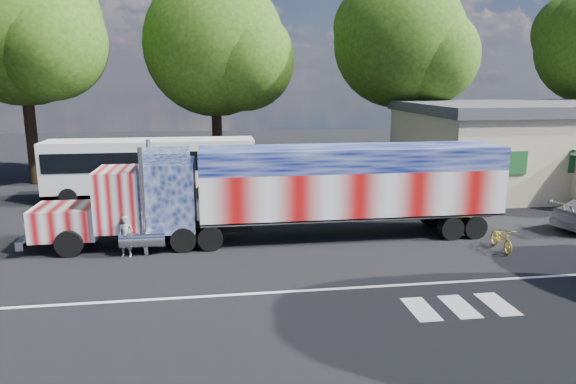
{
  "coord_description": "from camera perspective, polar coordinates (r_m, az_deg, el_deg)",
  "views": [
    {
      "loc": [
        -3.03,
        -17.99,
        6.56
      ],
      "look_at": [
        0.0,
        3.0,
        1.9
      ],
      "focal_mm": 32.0,
      "sensor_mm": 36.0,
      "label": 1
    }
  ],
  "objects": [
    {
      "name": "ground",
      "position": [
        19.39,
        1.28,
        -7.39
      ],
      "size": [
        100.0,
        100.0,
        0.0
      ],
      "primitive_type": "plane",
      "color": "black"
    },
    {
      "name": "lane_markings",
      "position": [
        16.36,
        9.54,
        -11.41
      ],
      "size": [
        30.0,
        2.67,
        0.01
      ],
      "color": "silver",
      "rests_on": "ground"
    },
    {
      "name": "semi_truck",
      "position": [
        21.2,
        0.82,
        0.33
      ],
      "size": [
        19.42,
        3.07,
        4.14
      ],
      "color": "black",
      "rests_on": "ground"
    },
    {
      "name": "coach_bus",
      "position": [
        29.65,
        -14.88,
        2.57
      ],
      "size": [
        11.39,
        2.65,
        3.31
      ],
      "color": "silver",
      "rests_on": "ground"
    },
    {
      "name": "woman",
      "position": [
        20.28,
        -17.58,
        -4.73
      ],
      "size": [
        0.63,
        0.46,
        1.58
      ],
      "primitive_type": "imported",
      "rotation": [
        0.0,
        0.0,
        -0.14
      ],
      "color": "slate",
      "rests_on": "ground"
    },
    {
      "name": "bicycle",
      "position": [
        21.87,
        22.64,
        -4.81
      ],
      "size": [
        0.73,
        1.76,
        0.9
      ],
      "primitive_type": "imported",
      "rotation": [
        0.0,
        0.0,
        -0.08
      ],
      "color": "gold",
      "rests_on": "ground"
    },
    {
      "name": "tree_n_mid",
      "position": [
        36.65,
        -7.9,
        15.77
      ],
      "size": [
        10.12,
        9.64,
        13.67
      ],
      "color": "black",
      "rests_on": "ground"
    },
    {
      "name": "tree_ne_a",
      "position": [
        37.8,
        12.54,
        15.92
      ],
      "size": [
        9.56,
        9.1,
        13.69
      ],
      "color": "black",
      "rests_on": "ground"
    },
    {
      "name": "tree_nw_a",
      "position": [
        36.5,
        -27.42,
        16.1
      ],
      "size": [
        10.29,
        9.8,
        14.73
      ],
      "color": "black",
      "rests_on": "ground"
    }
  ]
}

